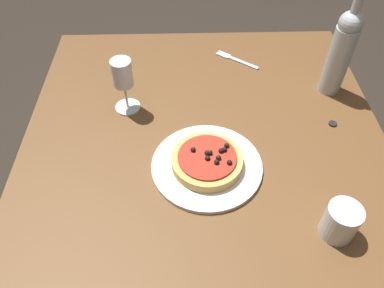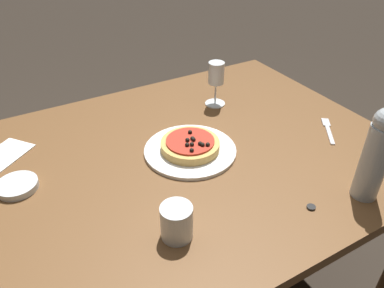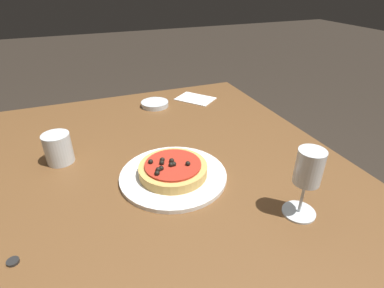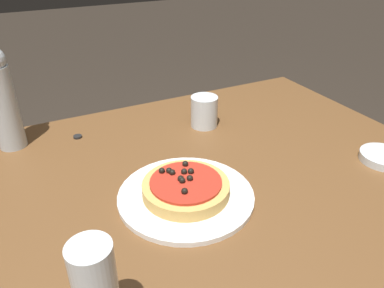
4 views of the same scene
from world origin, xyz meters
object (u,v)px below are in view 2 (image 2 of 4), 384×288
Objects in this scene: dinner_plate at (190,150)px; pizza at (190,145)px; water_cup at (177,222)px; fork at (328,129)px; dining_table at (188,172)px; wine_bottle at (377,152)px; bottle_cap at (311,207)px; side_bowl at (17,186)px; wine_glass at (216,76)px.

pizza is (-0.00, 0.00, 0.02)m from dinner_plate.
water_cup reaches higher than fork.
wine_bottle is at bearing 128.13° from dining_table.
wine_bottle is 3.62× the size of water_cup.
dinner_plate reaches higher than bottle_cap.
side_bowl is at bearing -31.30° from wine_bottle.
water_cup is 3.86× the size of bottle_cap.
pizza is at bearing 170.05° from side_bowl.
pizza reaches higher than fork.
dining_table is at bearing -6.80° from dinner_plate.
bottle_cap is at bearing 144.63° from side_bowl.
dining_table is 0.43m from bottle_cap.
pizza is at bearing -68.24° from bottle_cap.
side_bowl is at bearing 115.09° from fork.
wine_glass is (-0.26, -0.23, 0.20)m from dining_table.
dining_table is 0.40m from wine_glass.
dinner_plate is at bearing 112.83° from fork.
dining_table is at bearing 170.04° from side_bowl.
pizza is at bearing 112.88° from fork.
pizza is at bearing 43.71° from wine_glass.
pizza is 7.96× the size of bottle_cap.
wine_glass is 1.89× the size of water_cup.
side_bowl reaches higher than dining_table.
dining_table is 4.08× the size of wine_bottle.
wine_bottle is at bearing -173.31° from fork.
wine_glass is at bearing -169.24° from side_bowl.
wine_bottle is (-0.32, 0.42, 0.14)m from dinner_plate.
wine_bottle reaches higher than dinner_plate.
dinner_plate is 3.23× the size of water_cup.
fork is (-0.50, 0.13, 0.08)m from dining_table.
wine_bottle is 0.22m from bottle_cap.
water_cup is (0.45, 0.53, -0.07)m from wine_glass.
fork is at bearing 165.65° from dinner_plate.
dining_table is at bearing -123.53° from water_cup.
fork is at bearing -166.64° from water_cup.
water_cup reaches higher than dining_table.
dining_table is 11.75× the size of side_bowl.
side_bowl is (0.51, -0.09, 0.09)m from dining_table.
water_cup reaches higher than pizza.
bottle_cap is at bearing 111.74° from dinner_plate.
wine_bottle is 13.99× the size of bottle_cap.
pizza is at bearing 97.80° from dinner_plate.
fork is 0.43m from bottle_cap.
wine_glass reaches higher than pizza.
pizza is 0.54m from wine_bottle.
side_bowl is at bearing -9.96° from dining_table.
dining_table is 0.53m from fork.
side_bowl reaches higher than dinner_plate.
wine_glass is (-0.25, -0.24, 0.09)m from pizza.
dinner_plate is 2.04× the size of fork.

